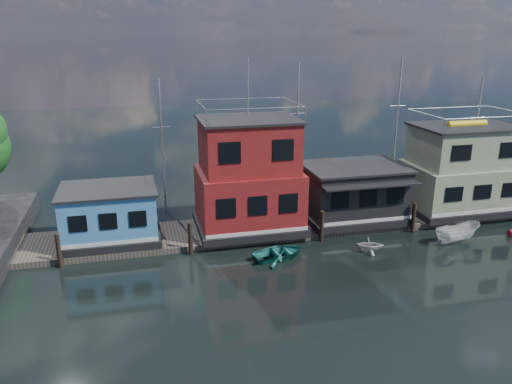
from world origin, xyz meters
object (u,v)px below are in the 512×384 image
object	(u,v)px
houseboat_red	(248,178)
dinghy_white	(369,245)
houseboat_blue	(110,214)
motorboat	(457,233)
houseboat_dark	(353,192)
dinghy_teal	(280,253)
houseboat_green	(461,170)

from	to	relation	value
houseboat_red	dinghy_white	bearing A→B (deg)	-36.62
houseboat_blue	motorboat	distance (m)	23.56
houseboat_dark	dinghy_white	xyz separation A→B (m)	(-1.05, -5.15, -1.92)
dinghy_teal	dinghy_white	size ratio (longest dim) A/B	1.88
dinghy_teal	houseboat_red	bearing A→B (deg)	-1.40
houseboat_red	houseboat_green	world-z (taller)	houseboat_red
houseboat_dark	dinghy_white	world-z (taller)	houseboat_dark
houseboat_dark	motorboat	bearing A→B (deg)	-43.67
houseboat_red	houseboat_dark	bearing A→B (deg)	-0.14
houseboat_dark	dinghy_teal	distance (m)	8.73
houseboat_red	dinghy_teal	size ratio (longest dim) A/B	3.36
houseboat_blue	houseboat_green	world-z (taller)	houseboat_green
houseboat_red	dinghy_teal	distance (m)	6.10
houseboat_red	dinghy_white	world-z (taller)	houseboat_red
houseboat_red	motorboat	bearing A→B (deg)	-21.18
houseboat_dark	motorboat	size ratio (longest dim) A/B	2.11
dinghy_teal	motorboat	size ratio (longest dim) A/B	1.01
houseboat_blue	houseboat_green	xyz separation A→B (m)	(26.50, 0.00, 1.34)
houseboat_green	motorboat	distance (m)	6.93
houseboat_red	houseboat_dark	distance (m)	8.18
houseboat_blue	motorboat	bearing A→B (deg)	-12.78
motorboat	dinghy_white	distance (m)	6.48
houseboat_blue	dinghy_white	world-z (taller)	houseboat_blue
houseboat_dark	motorboat	distance (m)	7.71
houseboat_dark	dinghy_white	size ratio (longest dim) A/B	3.94
houseboat_green	dinghy_white	xyz separation A→B (m)	(-10.05, -5.17, -3.05)
houseboat_red	houseboat_dark	world-z (taller)	houseboat_red
dinghy_teal	houseboat_dark	bearing A→B (deg)	-68.92
houseboat_red	houseboat_green	xyz separation A→B (m)	(17.00, 0.00, -0.55)
dinghy_teal	motorboat	xyz separation A→B (m)	(12.49, -0.47, 0.31)
houseboat_dark	houseboat_green	distance (m)	9.07
houseboat_blue	houseboat_red	bearing A→B (deg)	0.00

